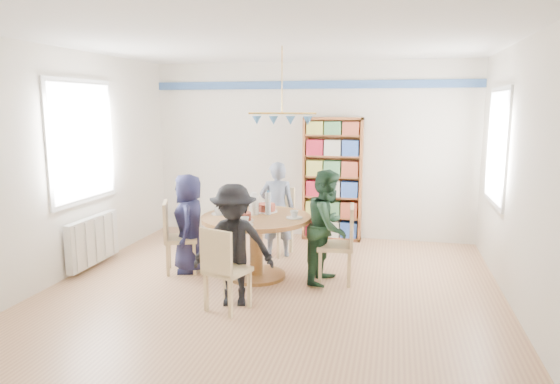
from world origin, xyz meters
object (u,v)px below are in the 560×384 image
(person_right, at_px, (328,227))
(chair_right, at_px, (342,240))
(chair_near, at_px, (223,266))
(person_near, at_px, (234,245))
(radiator, at_px, (93,240))
(chair_left, at_px, (175,234))
(bookshelf, at_px, (333,180))
(person_left, at_px, (189,223))
(chair_far, at_px, (278,217))
(person_far, at_px, (277,209))
(dining_table, at_px, (256,232))

(person_right, bearing_deg, chair_right, -74.52)
(chair_right, height_order, person_right, person_right)
(chair_near, distance_m, person_near, 0.27)
(person_right, bearing_deg, radiator, 104.27)
(chair_left, bearing_deg, bookshelf, 49.52)
(chair_left, relative_size, person_left, 0.73)
(chair_near, height_order, person_near, person_near)
(chair_left, xyz_separation_m, chair_near, (0.99, -1.03, -0.01))
(chair_left, height_order, chair_far, chair_far)
(chair_right, xyz_separation_m, person_near, (-1.01, -0.90, 0.13))
(person_left, bearing_deg, chair_right, 70.43)
(radiator, xyz_separation_m, chair_near, (2.08, -0.97, 0.13))
(chair_near, height_order, person_far, person_far)
(person_right, xyz_separation_m, bookshelf, (-0.19, 1.91, 0.26))
(dining_table, bearing_deg, radiator, -177.25)
(dining_table, relative_size, person_left, 1.07)
(radiator, distance_m, dining_table, 2.14)
(chair_left, distance_m, person_right, 1.89)
(chair_far, bearing_deg, person_far, -80.34)
(radiator, relative_size, chair_far, 1.08)
(chair_far, xyz_separation_m, chair_near, (-0.06, -2.13, -0.03))
(person_left, distance_m, person_near, 1.24)
(chair_far, distance_m, bookshelf, 1.17)
(radiator, xyz_separation_m, chair_left, (1.10, 0.06, 0.14))
(person_right, bearing_deg, chair_far, 50.79)
(radiator, distance_m, chair_left, 1.11)
(person_left, height_order, bookshelf, bookshelf)
(person_left, xyz_separation_m, bookshelf, (1.53, 1.91, 0.31))
(radiator, height_order, person_near, person_near)
(person_left, xyz_separation_m, person_far, (0.91, 0.88, 0.04))
(chair_right, distance_m, person_near, 1.36)
(chair_left, distance_m, chair_right, 2.05)
(chair_far, distance_m, chair_near, 2.13)
(chair_near, relative_size, person_left, 0.71)
(chair_right, xyz_separation_m, chair_near, (-1.06, -1.11, -0.03))
(chair_far, relative_size, person_right, 0.70)
(chair_left, bearing_deg, person_near, -38.31)
(dining_table, distance_m, person_left, 0.87)
(chair_left, height_order, person_left, person_left)
(dining_table, relative_size, person_near, 1.03)
(chair_far, xyz_separation_m, person_left, (-0.88, -1.03, 0.10))
(chair_right, distance_m, chair_far, 1.43)
(chair_left, xyz_separation_m, person_far, (1.07, 0.95, 0.16))
(chair_right, relative_size, person_far, 0.70)
(chair_right, bearing_deg, chair_near, -133.55)
(person_far, bearing_deg, chair_right, 128.58)
(person_left, bearing_deg, bookshelf, 121.35)
(dining_table, height_order, bookshelf, bookshelf)
(person_near, distance_m, bookshelf, 2.89)
(chair_right, bearing_deg, person_right, -176.25)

